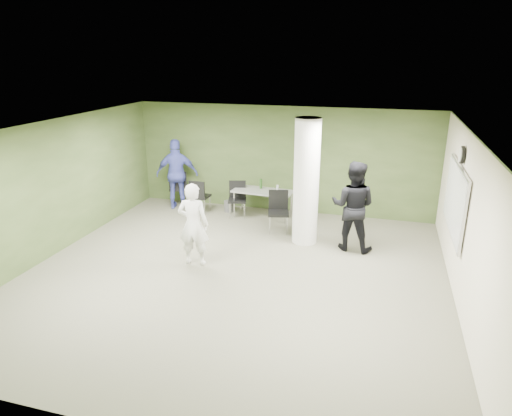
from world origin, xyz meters
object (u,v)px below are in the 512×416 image
(chair_back_left, at_px, (179,185))
(woman_white, at_px, (193,225))
(man_blue, at_px, (177,174))
(folding_table, at_px, (263,192))
(man_black, at_px, (353,206))

(chair_back_left, xyz_separation_m, woman_white, (1.88, -3.32, 0.26))
(chair_back_left, bearing_deg, woman_white, 101.09)
(woman_white, xyz_separation_m, man_blue, (-1.83, 3.16, 0.11))
(folding_table, bearing_deg, chair_back_left, 178.73)
(woman_white, distance_m, man_blue, 3.65)
(woman_white, bearing_deg, man_black, -157.67)
(chair_back_left, relative_size, woman_white, 0.60)
(woman_white, height_order, man_blue, man_blue)
(folding_table, relative_size, woman_white, 0.93)
(folding_table, distance_m, chair_back_left, 2.51)
(woman_white, relative_size, man_blue, 0.89)
(chair_back_left, distance_m, woman_white, 3.82)
(woman_white, height_order, man_black, man_black)
(man_black, bearing_deg, woman_white, 35.89)
(man_blue, bearing_deg, man_black, 146.19)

